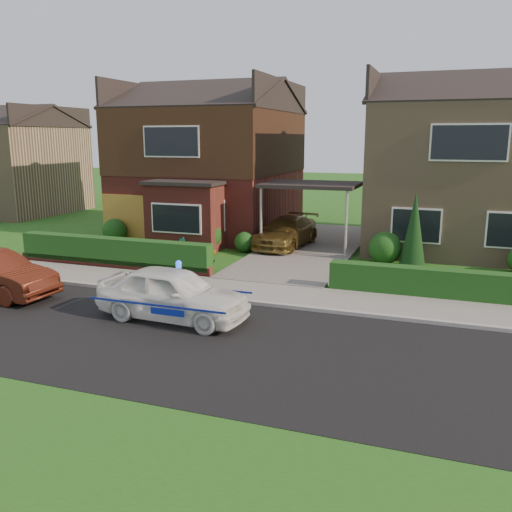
% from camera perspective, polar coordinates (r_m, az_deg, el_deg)
% --- Properties ---
extents(ground, '(120.00, 120.00, 0.00)m').
position_cam_1_polar(ground, '(12.66, -6.56, -8.91)').
color(ground, '#214D14').
rests_on(ground, ground).
extents(road, '(60.00, 6.00, 0.02)m').
position_cam_1_polar(road, '(12.66, -6.56, -8.91)').
color(road, black).
rests_on(road, ground).
extents(kerb, '(60.00, 0.16, 0.12)m').
position_cam_1_polar(kerb, '(15.28, -1.52, -4.82)').
color(kerb, '#9E9993').
rests_on(kerb, ground).
extents(sidewalk, '(60.00, 2.00, 0.10)m').
position_cam_1_polar(sidewalk, '(16.22, -0.18, -3.82)').
color(sidewalk, slate).
rests_on(sidewalk, ground).
extents(grass_verge, '(60.00, 4.00, 0.01)m').
position_cam_1_polar(grass_verge, '(8.93, -21.66, -19.45)').
color(grass_verge, '#214D14').
rests_on(grass_verge, ground).
extents(driveway, '(3.80, 12.00, 0.12)m').
position_cam_1_polar(driveway, '(22.65, 5.75, 0.83)').
color(driveway, '#666059').
rests_on(driveway, ground).
extents(house_left, '(7.50, 9.53, 7.25)m').
position_cam_1_polar(house_left, '(26.85, -4.78, 10.72)').
color(house_left, maroon).
rests_on(house_left, ground).
extents(house_right, '(7.50, 8.06, 7.25)m').
position_cam_1_polar(house_right, '(24.57, 21.13, 9.44)').
color(house_right, '#927659').
rests_on(house_right, ground).
extents(carport_link, '(3.80, 3.00, 2.77)m').
position_cam_1_polar(carport_link, '(22.23, 5.87, 7.37)').
color(carport_link, black).
rests_on(carport_link, ground).
extents(garage_door, '(2.20, 0.10, 2.10)m').
position_cam_1_polar(garage_door, '(24.83, -13.66, 3.88)').
color(garage_door, brown).
rests_on(garage_door, ground).
extents(dwarf_wall, '(7.70, 0.25, 0.36)m').
position_cam_1_polar(dwarf_wall, '(19.84, -14.93, -0.84)').
color(dwarf_wall, maroon).
rests_on(dwarf_wall, ground).
extents(hedge_left, '(7.50, 0.55, 0.90)m').
position_cam_1_polar(hedge_left, '(20.00, -14.65, -1.25)').
color(hedge_left, '#123913').
rests_on(hedge_left, ground).
extents(hedge_right, '(7.50, 0.55, 0.80)m').
position_cam_1_polar(hedge_right, '(16.56, 20.69, -4.49)').
color(hedge_right, '#123913').
rests_on(hedge_right, ground).
extents(shrub_left_far, '(1.08, 1.08, 1.08)m').
position_cam_1_polar(shrub_left_far, '(24.67, -14.67, 2.57)').
color(shrub_left_far, '#123913').
rests_on(shrub_left_far, ground).
extents(shrub_left_mid, '(1.32, 1.32, 1.32)m').
position_cam_1_polar(shrub_left_mid, '(22.27, -5.34, 2.21)').
color(shrub_left_mid, '#123913').
rests_on(shrub_left_mid, ground).
extents(shrub_left_near, '(0.84, 0.84, 0.84)m').
position_cam_1_polar(shrub_left_near, '(21.97, -1.20, 1.48)').
color(shrub_left_near, '#123913').
rests_on(shrub_left_near, ground).
extents(shrub_right_near, '(1.20, 1.20, 1.20)m').
position_cam_1_polar(shrub_right_near, '(20.45, 13.42, 0.83)').
color(shrub_right_near, '#123913').
rests_on(shrub_right_near, ground).
extents(conifer_a, '(0.90, 0.90, 2.60)m').
position_cam_1_polar(conifer_a, '(20.05, 16.29, 2.48)').
color(conifer_a, black).
rests_on(conifer_a, ground).
extents(neighbour_left, '(6.50, 7.00, 5.20)m').
position_cam_1_polar(neighbour_left, '(36.72, -24.18, 8.25)').
color(neighbour_left, '#927659').
rests_on(neighbour_left, ground).
extents(police_car, '(3.67, 4.08, 1.52)m').
position_cam_1_polar(police_car, '(13.96, -8.74, -3.98)').
color(police_car, white).
rests_on(police_car, ground).
extents(driveway_car, '(2.08, 4.30, 1.21)m').
position_cam_1_polar(driveway_car, '(22.58, 3.20, 2.55)').
color(driveway_car, brown).
rests_on(driveway_car, driveway).
extents(potted_plant_a, '(0.42, 0.36, 0.67)m').
position_cam_1_polar(potted_plant_a, '(21.85, -7.80, 1.08)').
color(potted_plant_a, gray).
rests_on(potted_plant_a, ground).
extents(potted_plant_b, '(0.49, 0.48, 0.69)m').
position_cam_1_polar(potted_plant_b, '(19.27, -4.70, -0.34)').
color(potted_plant_b, gray).
rests_on(potted_plant_b, ground).
extents(potted_plant_c, '(0.57, 0.57, 0.79)m').
position_cam_1_polar(potted_plant_c, '(20.99, -16.42, 0.39)').
color(potted_plant_c, gray).
rests_on(potted_plant_c, ground).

